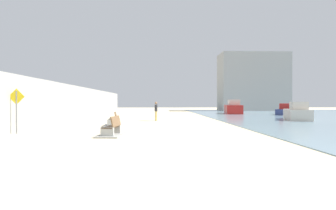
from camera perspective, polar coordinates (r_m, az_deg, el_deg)
The scene contains 10 objects.
ground_plane at distance 28.75m, azimuth -3.06°, elevation -2.72°, with size 120.00×120.00×0.00m, color beige.
seawall at distance 29.81m, azimuth -17.64°, elevation 0.41°, with size 0.80×64.00×3.17m, color #9E9E99.
bench_near at distance 15.56m, azimuth -10.16°, elevation -4.71°, with size 1.31×2.20×0.98m.
bench_far at distance 21.85m, azimuth -9.95°, elevation -3.17°, with size 1.29×2.19×0.98m.
person_walking at distance 27.53m, azimuth -2.19°, elevation -0.85°, with size 0.25×0.52×1.67m.
boat_distant at distance 42.40m, azimuth 21.01°, elevation -0.93°, with size 5.04×6.29×1.41m.
boat_mid_bay at distance 30.38m, azimuth 22.39°, elevation -1.34°, with size 2.88×4.82×1.63m.
boat_far_left at distance 43.84m, azimuth 11.73°, elevation -0.56°, with size 2.80×5.64×1.92m.
pedestrian_sign at distance 18.22m, azimuth -25.74°, elevation -0.09°, with size 0.85×0.08×2.36m.
harbor_building at distance 59.41m, azimuth 15.10°, elevation 3.99°, with size 12.00×6.00×10.37m, color #9E9E99.
Camera 1 is at (0.55, -10.70, 1.68)m, focal length 33.67 mm.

